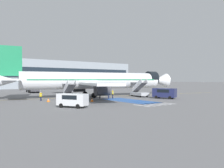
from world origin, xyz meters
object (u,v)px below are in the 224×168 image
object	(u,v)px
traffic_cone_0	(48,100)
traffic_cone_1	(92,100)
boarding_stairs_forward	(139,92)
boarding_stairs_aft	(70,95)
ground_crew_3	(109,94)
airliner	(93,81)
baggage_cart	(73,101)
terminal_building	(54,74)
service_van_0	(164,92)
ground_crew_1	(113,93)
fuel_tanker	(32,87)
ground_crew_2	(41,96)
service_van_1	(72,99)
ground_crew_0	(100,94)

from	to	relation	value
traffic_cone_0	traffic_cone_1	world-z (taller)	traffic_cone_1
boarding_stairs_forward	traffic_cone_1	distance (m)	15.09
boarding_stairs_aft	ground_crew_3	xyz separation A→B (m)	(7.58, -2.82, 0.08)
airliner	baggage_cart	xyz separation A→B (m)	(-9.46, -8.92, -3.49)
boarding_stairs_forward	airliner	bearing A→B (deg)	155.66
airliner	terminal_building	world-z (taller)	terminal_building
service_van_0	ground_crew_1	world-z (taller)	service_van_0
airliner	fuel_tanker	size ratio (longest dim) A/B	4.59
boarding_stairs_aft	ground_crew_3	distance (m)	8.09
boarding_stairs_aft	baggage_cart	world-z (taller)	boarding_stairs_aft
service_van_0	traffic_cone_1	bearing A→B (deg)	-35.16
ground_crew_2	traffic_cone_0	world-z (taller)	ground_crew_2
traffic_cone_1	boarding_stairs_aft	bearing A→B (deg)	104.83
service_van_0	ground_crew_3	world-z (taller)	service_van_0
service_van_1	ground_crew_1	size ratio (longest dim) A/B	2.48
ground_crew_0	traffic_cone_1	bearing A→B (deg)	51.83
boarding_stairs_aft	ground_crew_2	world-z (taller)	boarding_stairs_aft
service_van_0	terminal_building	bearing A→B (deg)	-115.59
boarding_stairs_aft	terminal_building	xyz separation A→B (m)	(21.76, 63.61, 5.56)
airliner	fuel_tanker	distance (m)	26.42
airliner	traffic_cone_1	xyz separation A→B (m)	(-5.84, -9.24, -3.42)
ground_crew_0	ground_crew_3	world-z (taller)	ground_crew_3
airliner	terminal_building	bearing A→B (deg)	176.68
baggage_cart	ground_crew_1	distance (m)	10.85
baggage_cart	airliner	bearing A→B (deg)	-78.41
terminal_building	fuel_tanker	bearing A→B (deg)	-120.74
ground_crew_1	airliner	bearing A→B (deg)	28.02
airliner	ground_crew_1	size ratio (longest dim) A/B	23.24
boarding_stairs_forward	baggage_cart	bearing A→B (deg)	-161.20
ground_crew_0	traffic_cone_0	distance (m)	11.29
traffic_cone_0	terminal_building	distance (m)	70.95
fuel_tanker	baggage_cart	xyz separation A→B (m)	(-3.05, -34.48, -1.53)
ground_crew_0	boarding_stairs_aft	bearing A→B (deg)	-5.69
boarding_stairs_aft	service_van_1	size ratio (longest dim) A/B	1.19
boarding_stairs_forward	traffic_cone_0	distance (m)	21.36
boarding_stairs_forward	boarding_stairs_aft	xyz separation A→B (m)	(-16.34, 2.88, -0.02)
boarding_stairs_aft	service_van_0	xyz separation A→B (m)	(17.14, -9.68, 0.30)
boarding_stairs_forward	service_van_0	distance (m)	6.85
service_van_1	ground_crew_1	xyz separation A→B (m)	(13.48, 8.63, -0.12)
boarding_stairs_aft	traffic_cone_0	distance (m)	5.34
fuel_tanker	ground_crew_2	size ratio (longest dim) A/B	5.60
baggage_cart	ground_crew_0	distance (m)	9.36
ground_crew_3	ground_crew_0	bearing A→B (deg)	-59.57
fuel_tanker	traffic_cone_0	xyz separation A→B (m)	(-6.02, -30.56, -1.47)
ground_crew_0	traffic_cone_0	size ratio (longest dim) A/B	2.86
boarding_stairs_forward	ground_crew_3	size ratio (longest dim) A/B	2.98
service_van_0	ground_crew_3	xyz separation A→B (m)	(-9.56, 6.87, -0.22)
airliner	service_van_0	xyz separation A→B (m)	(9.70, -12.88, -2.45)
boarding_stairs_forward	boarding_stairs_aft	distance (m)	16.59
fuel_tanker	ground_crew_3	world-z (taller)	fuel_tanker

